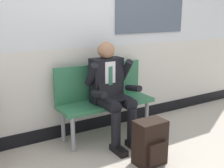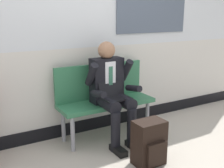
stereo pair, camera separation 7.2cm
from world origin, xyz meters
The scene contains 5 objects.
ground_plane centered at (0.00, 0.00, 0.00)m, with size 18.00×18.00×0.00m, color #B2A899.
station_wall centered at (0.01, 0.66, 1.52)m, with size 6.19×0.16×3.05m.
bench_with_person centered at (0.08, 0.39, 0.54)m, with size 1.22×0.42×0.93m.
person_seated centered at (0.08, 0.19, 0.65)m, with size 0.57×0.70×1.23m.
backpack centered at (0.13, -0.51, 0.24)m, with size 0.32×0.26×0.48m.
Camera 1 is at (-1.60, -2.56, 1.55)m, focal length 44.51 mm.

